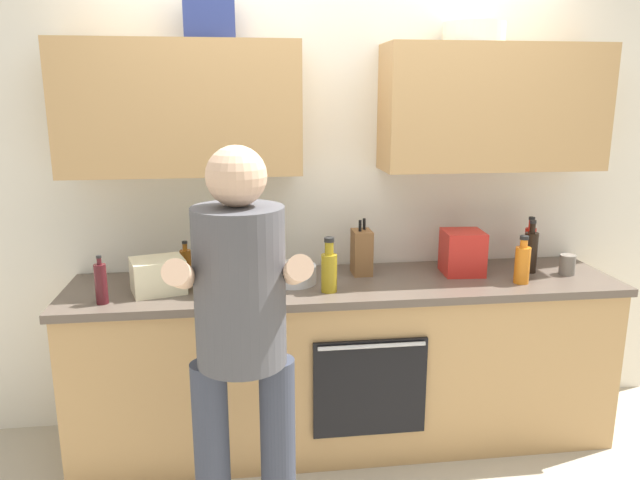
% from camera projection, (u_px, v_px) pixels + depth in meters
% --- Properties ---
extents(ground_plane, '(12.00, 12.00, 0.00)m').
position_uv_depth(ground_plane, '(345.00, 437.00, 3.33)').
color(ground_plane, '#B2A893').
extents(back_wall_unit, '(4.00, 0.38, 2.50)m').
position_uv_depth(back_wall_unit, '(339.00, 160.00, 3.24)').
color(back_wall_unit, silver).
rests_on(back_wall_unit, ground).
extents(counter, '(2.84, 0.67, 0.90)m').
position_uv_depth(counter, '(345.00, 361.00, 3.22)').
color(counter, tan).
rests_on(counter, ground).
extents(person_standing, '(0.49, 0.45, 1.67)m').
position_uv_depth(person_standing, '(241.00, 329.00, 2.25)').
color(person_standing, '#383D4C').
rests_on(person_standing, ground).
extents(bottle_syrup, '(0.06, 0.06, 0.20)m').
position_uv_depth(bottle_syrup, '(186.00, 263.00, 3.15)').
color(bottle_syrup, '#8C4C14').
rests_on(bottle_syrup, counter).
extents(bottle_wine, '(0.06, 0.06, 0.23)m').
position_uv_depth(bottle_wine, '(101.00, 283.00, 2.77)').
color(bottle_wine, '#471419').
rests_on(bottle_wine, counter).
extents(bottle_soy, '(0.07, 0.07, 0.29)m').
position_uv_depth(bottle_soy, '(531.00, 251.00, 3.25)').
color(bottle_soy, black).
rests_on(bottle_soy, counter).
extents(bottle_juice, '(0.08, 0.08, 0.25)m').
position_uv_depth(bottle_juice, '(522.00, 263.00, 3.07)').
color(bottle_juice, orange).
rests_on(bottle_juice, counter).
extents(bottle_oil, '(0.08, 0.08, 0.27)m').
position_uv_depth(bottle_oil, '(329.00, 270.00, 2.93)').
color(bottle_oil, olive).
rests_on(bottle_oil, counter).
extents(bottle_hotsauce, '(0.06, 0.06, 0.28)m').
position_uv_depth(bottle_hotsauce, '(530.00, 246.00, 3.36)').
color(bottle_hotsauce, red).
rests_on(bottle_hotsauce, counter).
extents(cup_stoneware, '(0.08, 0.08, 0.11)m').
position_uv_depth(cup_stoneware, '(567.00, 265.00, 3.23)').
color(cup_stoneware, slate).
rests_on(cup_stoneware, counter).
extents(mixing_bowl, '(0.24, 0.24, 0.09)m').
position_uv_depth(mixing_bowl, '(293.00, 274.00, 3.08)').
color(mixing_bowl, silver).
rests_on(mixing_bowl, counter).
extents(knife_block, '(0.10, 0.14, 0.30)m').
position_uv_depth(knife_block, '(362.00, 252.00, 3.22)').
color(knife_block, brown).
rests_on(knife_block, counter).
extents(potted_herb, '(0.22, 0.22, 0.29)m').
position_uv_depth(potted_herb, '(214.00, 258.00, 2.93)').
color(potted_herb, '#9E6647').
rests_on(potted_herb, counter).
extents(grocery_bag_crisps, '(0.22, 0.22, 0.24)m').
position_uv_depth(grocery_bag_crisps, '(462.00, 252.00, 3.23)').
color(grocery_bag_crisps, red).
rests_on(grocery_bag_crisps, counter).
extents(grocery_bag_rice, '(0.29, 0.26, 0.17)m').
position_uv_depth(grocery_bag_rice, '(158.00, 276.00, 2.93)').
color(grocery_bag_rice, beige).
rests_on(grocery_bag_rice, counter).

